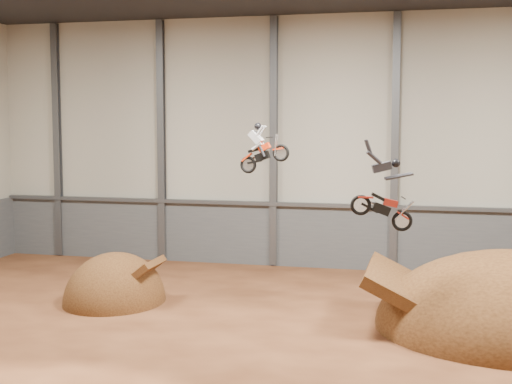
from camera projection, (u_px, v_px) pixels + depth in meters
floor at (277, 352)px, 25.36m from camera, size 40.00×40.00×0.00m
back_wall at (334, 143)px, 39.18m from camera, size 40.00×0.10×14.00m
lower_band_back at (332, 237)px, 39.60m from camera, size 39.80×0.18×3.50m
steel_rail at (332, 205)px, 39.28m from camera, size 39.80×0.35×0.20m
steel_column_0 at (57, 141)px, 42.87m from camera, size 0.40×0.36×13.90m
steel_column_1 at (161, 142)px, 41.32m from camera, size 0.40×0.36×13.90m
steel_column_2 at (274, 142)px, 39.76m from camera, size 0.40×0.36×13.90m
steel_column_3 at (395, 143)px, 38.21m from camera, size 0.40×0.36×13.90m
takeoff_ramp at (115, 302)px, 32.37m from camera, size 4.50×5.19×4.50m
fmx_rider_a at (267, 142)px, 29.38m from camera, size 2.88×1.22×2.66m
fmx_rider_b at (378, 186)px, 25.81m from camera, size 3.97×1.65×3.62m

